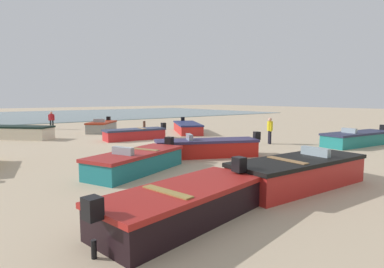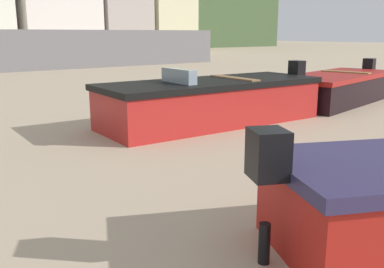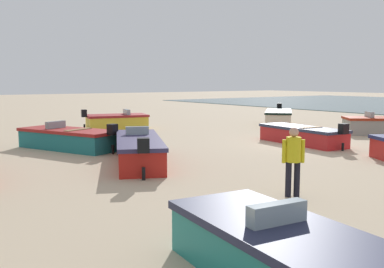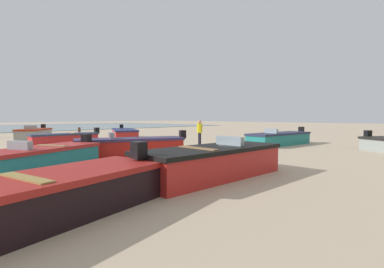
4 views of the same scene
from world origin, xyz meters
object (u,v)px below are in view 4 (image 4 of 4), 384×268
Objects in this scene: boat_grey_6 at (34,134)px; beach_walker_distant at (200,130)px; boat_red_2 at (124,134)px; boat_black_1 at (55,195)px; boat_teal_7 at (40,158)px; boat_teal_0 at (279,139)px; mooring_post_near_water at (79,133)px; boat_red_8 at (131,147)px; boat_red_9 at (65,139)px; boat_red_3 at (212,162)px.

beach_walker_distant is (-5.57, 12.90, 0.51)m from boat_grey_6.
beach_walker_distant reaches higher than boat_red_2.
boat_black_1 is 5.24m from boat_teal_7.
boat_teal_0 reaches higher than boat_teal_7.
beach_walker_distant reaches higher than boat_black_1.
mooring_post_near_water is (-8.33, -16.74, 0.08)m from boat_black_1.
boat_teal_7 is 4.30m from boat_red_8.
boat_black_1 is 1.06× the size of boat_red_9.
boat_red_9 is at bearing 48.17° from boat_teal_0.
boat_red_2 reaches higher than boat_teal_7.
mooring_post_near_water is at bearing 33.49° from boat_teal_0.
boat_black_1 is at bearing 112.87° from boat_grey_6.
boat_red_8 is (-1.10, -5.80, -0.04)m from boat_red_3.
boat_black_1 is 4.86× the size of mooring_post_near_water.
boat_black_1 is 0.87× the size of boat_red_2.
beach_walker_distant is (-11.50, -6.70, 0.55)m from boat_black_1.
boat_red_2 is 1.08× the size of boat_red_8.
boat_black_1 is 13.32m from beach_walker_distant.
boat_black_1 is at bearing 152.67° from beach_walker_distant.
boat_grey_6 is at bearing 24.65° from boat_red_8.
boat_red_3 is 13.68m from boat_red_9.
mooring_post_near_water is (3.03, -1.75, 0.09)m from boat_red_2.
mooring_post_near_water is 0.60× the size of beach_walker_distant.
boat_red_8 is 3.12× the size of beach_walker_distant.
beach_walker_distant is (-10.05, -1.67, 0.54)m from boat_teal_7.
boat_grey_6 is 3.73m from mooring_post_near_water.
boat_red_2 reaches higher than mooring_post_near_water.
boat_black_1 is at bearing 81.02° from boat_red_2.
boat_red_2 is 1.05× the size of boat_red_3.
beach_walker_distant is at bearing 109.86° from boat_black_1.
boat_teal_7 is (4.48, 14.57, -0.04)m from boat_grey_6.
boat_red_2 is (-11.36, -14.99, -0.00)m from boat_black_1.
boat_red_8 is at bearing 125.48° from boat_black_1.
boat_teal_0 reaches higher than boat_red_9.
boat_red_9 is (-4.43, -8.63, -0.03)m from boat_teal_7.
boat_teal_7 is (13.76, -1.94, -0.00)m from boat_teal_0.
boat_red_2 is 1.19× the size of boat_teal_7.
boat_teal_7 is 4.69× the size of mooring_post_near_water.
boat_red_8 is 5.91m from beach_walker_distant.
boat_teal_0 is at bearing -121.00° from boat_teal_7.
boat_red_3 is 17.12m from mooring_post_near_water.
boat_grey_6 reaches higher than boat_teal_7.
boat_grey_6 is 13.76m from boat_red_8.
boat_teal_0 is at bearing 116.74° from mooring_post_near_water.
boat_red_8 is (0.26, 13.75, -0.02)m from boat_grey_6.
boat_red_3 is 1.16× the size of boat_red_9.
mooring_post_near_water is (-6.88, -11.71, 0.08)m from boat_teal_7.
boat_red_9 is 4.58× the size of mooring_post_near_water.
boat_red_8 reaches higher than boat_red_9.
boat_red_8 is (5.69, 9.14, 0.03)m from boat_red_2.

